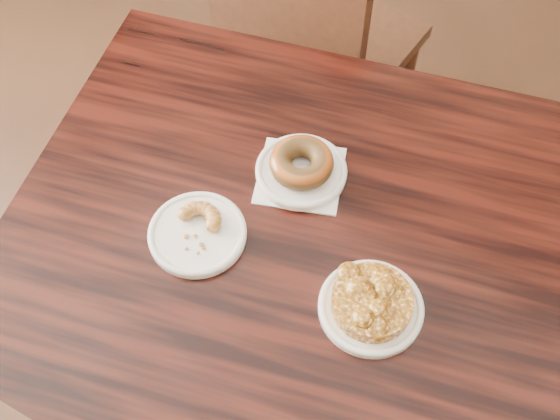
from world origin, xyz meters
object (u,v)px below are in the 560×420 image
at_px(cafe_table, 279,339).
at_px(glazed_donut, 302,163).
at_px(chair_far, 324,44).
at_px(apple_fritter, 373,300).
at_px(cruller_fragment, 196,228).

xyz_separation_m(cafe_table, glazed_donut, (-0.03, 0.16, 0.41)).
bearing_deg(glazed_donut, cafe_table, -78.60).
bearing_deg(chair_far, apple_fritter, 126.68).
height_order(chair_far, apple_fritter, chair_far).
distance_m(glazed_donut, apple_fritter, 0.29).
height_order(glazed_donut, cruller_fragment, glazed_donut).
bearing_deg(cruller_fragment, apple_fritter, -0.35).
distance_m(cafe_table, apple_fritter, 0.45).
bearing_deg(chair_far, cafe_table, 116.62).
bearing_deg(glazed_donut, cruller_fragment, -118.72).
bearing_deg(chair_far, cruller_fragment, 106.70).
bearing_deg(cafe_table, glazed_donut, 93.08).
distance_m(cafe_table, chair_far, 0.82).
xyz_separation_m(apple_fritter, cruller_fragment, (-0.32, 0.00, -0.01)).
bearing_deg(glazed_donut, chair_far, 108.39).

